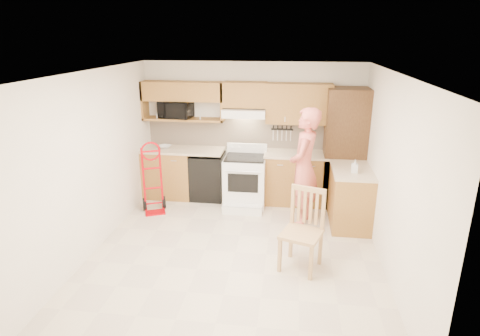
% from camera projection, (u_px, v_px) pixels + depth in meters
% --- Properties ---
extents(floor, '(4.00, 4.50, 0.02)m').
position_uv_depth(floor, '(235.00, 253.00, 5.72)').
color(floor, '#C0B09B').
rests_on(floor, ground).
extents(ceiling, '(4.00, 4.50, 0.02)m').
position_uv_depth(ceiling, '(235.00, 72.00, 4.92)').
color(ceiling, white).
rests_on(ceiling, ground).
extents(wall_back, '(4.00, 0.02, 2.50)m').
position_uv_depth(wall_back, '(252.00, 131.00, 7.45)').
color(wall_back, white).
rests_on(wall_back, ground).
extents(wall_front, '(4.00, 0.02, 2.50)m').
position_uv_depth(wall_front, '(195.00, 259.00, 3.20)').
color(wall_front, white).
rests_on(wall_front, ground).
extents(wall_left, '(0.02, 4.50, 2.50)m').
position_uv_depth(wall_left, '(92.00, 163.00, 5.57)').
color(wall_left, white).
rests_on(wall_left, ground).
extents(wall_right, '(0.02, 4.50, 2.50)m').
position_uv_depth(wall_right, '(392.00, 176.00, 5.07)').
color(wall_right, white).
rests_on(wall_right, ground).
extents(backsplash, '(3.92, 0.03, 0.55)m').
position_uv_depth(backsplash, '(252.00, 134.00, 7.44)').
color(backsplash, beige).
rests_on(backsplash, wall_back).
extents(lower_cab_left, '(0.90, 0.60, 0.90)m').
position_uv_depth(lower_cab_left, '(169.00, 173.00, 7.60)').
color(lower_cab_left, olive).
rests_on(lower_cab_left, ground).
extents(dishwasher, '(0.60, 0.60, 0.85)m').
position_uv_depth(dishwasher, '(208.00, 176.00, 7.52)').
color(dishwasher, black).
rests_on(dishwasher, ground).
extents(lower_cab_right, '(1.14, 0.60, 0.90)m').
position_uv_depth(lower_cab_right, '(296.00, 179.00, 7.31)').
color(lower_cab_right, olive).
rests_on(lower_cab_right, ground).
extents(countertop_left, '(1.50, 0.63, 0.04)m').
position_uv_depth(countertop_left, '(183.00, 150.00, 7.42)').
color(countertop_left, beige).
rests_on(countertop_left, lower_cab_left).
extents(countertop_right, '(1.14, 0.63, 0.04)m').
position_uv_depth(countertop_right, '(297.00, 154.00, 7.16)').
color(countertop_right, beige).
rests_on(countertop_right, lower_cab_right).
extents(cab_return_right, '(0.60, 1.00, 0.90)m').
position_uv_depth(cab_return_right, '(350.00, 198.00, 6.45)').
color(cab_return_right, olive).
rests_on(cab_return_right, ground).
extents(countertop_return, '(0.63, 1.00, 0.04)m').
position_uv_depth(countertop_return, '(353.00, 170.00, 6.30)').
color(countertop_return, beige).
rests_on(countertop_return, cab_return_right).
extents(pantry_tall, '(0.70, 0.60, 2.10)m').
position_uv_depth(pantry_tall, '(344.00, 149.00, 7.01)').
color(pantry_tall, '#4E361B').
rests_on(pantry_tall, ground).
extents(upper_cab_left, '(1.50, 0.33, 0.34)m').
position_uv_depth(upper_cab_left, '(183.00, 91.00, 7.21)').
color(upper_cab_left, olive).
rests_on(upper_cab_left, wall_back).
extents(upper_shelf_mw, '(1.50, 0.33, 0.04)m').
position_uv_depth(upper_shelf_mw, '(184.00, 119.00, 7.37)').
color(upper_shelf_mw, olive).
rests_on(upper_shelf_mw, wall_back).
extents(upper_cab_center, '(0.76, 0.33, 0.44)m').
position_uv_depth(upper_cab_center, '(245.00, 95.00, 7.08)').
color(upper_cab_center, olive).
rests_on(upper_cab_center, wall_back).
extents(upper_cab_right, '(1.14, 0.33, 0.70)m').
position_uv_depth(upper_cab_right, '(299.00, 104.00, 7.01)').
color(upper_cab_right, olive).
rests_on(upper_cab_right, wall_back).
extents(range_hood, '(0.76, 0.46, 0.14)m').
position_uv_depth(range_hood, '(244.00, 113.00, 7.12)').
color(range_hood, white).
rests_on(range_hood, wall_back).
extents(knife_strip, '(0.40, 0.05, 0.29)m').
position_uv_depth(knife_strip, '(282.00, 133.00, 7.33)').
color(knife_strip, black).
rests_on(knife_strip, backsplash).
extents(microwave, '(0.62, 0.46, 0.32)m').
position_uv_depth(microwave, '(176.00, 109.00, 7.33)').
color(microwave, black).
rests_on(microwave, upper_shelf_mw).
extents(range, '(0.73, 0.96, 1.07)m').
position_uv_depth(range, '(245.00, 178.00, 7.11)').
color(range, white).
rests_on(range, ground).
extents(person, '(0.60, 0.78, 1.91)m').
position_uv_depth(person, '(304.00, 168.00, 6.30)').
color(person, '#D56255').
rests_on(person, ground).
extents(hand_truck, '(0.57, 0.55, 1.13)m').
position_uv_depth(hand_truck, '(153.00, 181.00, 6.86)').
color(hand_truck, '#C2020D').
rests_on(hand_truck, ground).
extents(dining_chair, '(0.63, 0.66, 1.08)m').
position_uv_depth(dining_chair, '(301.00, 231.00, 5.17)').
color(dining_chair, tan).
rests_on(dining_chair, ground).
extents(soap_bottle, '(0.10, 0.10, 0.21)m').
position_uv_depth(soap_bottle, '(355.00, 166.00, 6.11)').
color(soap_bottle, white).
rests_on(soap_bottle, countertop_return).
extents(bowl, '(0.27, 0.27, 0.05)m').
position_uv_depth(bowl, '(165.00, 147.00, 7.44)').
color(bowl, white).
rests_on(bowl, countertop_left).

